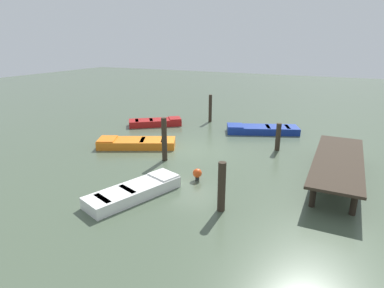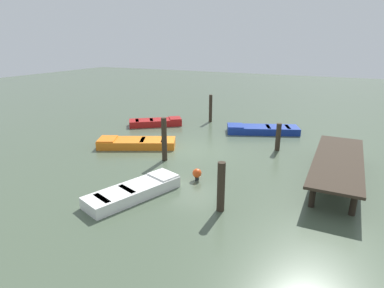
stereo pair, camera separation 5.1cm
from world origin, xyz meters
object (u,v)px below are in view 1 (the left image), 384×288
at_px(rowboat_orange, 136,143).
at_px(mooring_piling_mid_left, 222,187).
at_px(dock_segment, 338,161).
at_px(mooring_piling_near_left, 210,108).
at_px(rowboat_red, 156,122).
at_px(mooring_piling_far_right, 278,137).
at_px(rowboat_blue, 262,129).
at_px(rowboat_white, 135,191).
at_px(marker_buoy, 197,173).
at_px(mooring_piling_center, 164,139).

xyz_separation_m(rowboat_orange, mooring_piling_mid_left, (4.22, 6.28, 0.62)).
distance_m(dock_segment, mooring_piling_near_left, 10.68).
bearing_deg(mooring_piling_mid_left, rowboat_red, -137.49).
bearing_deg(mooring_piling_far_right, rowboat_blue, -152.27).
bearing_deg(rowboat_white, rowboat_orange, 54.10).
bearing_deg(rowboat_blue, mooring_piling_near_left, -39.98).
height_order(dock_segment, mooring_piling_mid_left, mooring_piling_mid_left).
bearing_deg(rowboat_blue, rowboat_white, 56.36).
height_order(dock_segment, marker_buoy, dock_segment).
height_order(rowboat_red, mooring_piling_far_right, mooring_piling_far_right).
distance_m(mooring_piling_near_left, mooring_piling_center, 7.81).
bearing_deg(mooring_piling_mid_left, marker_buoy, -137.05).
bearing_deg(rowboat_white, mooring_piling_far_right, -6.18).
relative_size(rowboat_red, mooring_piling_far_right, 2.40).
distance_m(rowboat_blue, mooring_piling_center, 7.18).
bearing_deg(mooring_piling_center, mooring_piling_near_left, -173.00).
height_order(rowboat_white, mooring_piling_near_left, mooring_piling_near_left).
bearing_deg(mooring_piling_mid_left, mooring_piling_far_right, 176.38).
height_order(mooring_piling_center, marker_buoy, mooring_piling_center).
distance_m(rowboat_blue, mooring_piling_far_right, 3.23).
relative_size(rowboat_white, marker_buoy, 7.63).
relative_size(dock_segment, rowboat_white, 1.72).
bearing_deg(mooring_piling_far_right, marker_buoy, -22.74).
xyz_separation_m(rowboat_orange, mooring_piling_near_left, (-6.70, 1.37, 0.70)).
height_order(dock_segment, mooring_piling_far_right, mooring_piling_far_right).
bearing_deg(mooring_piling_center, marker_buoy, 59.06).
bearing_deg(rowboat_red, rowboat_white, -98.87).
bearing_deg(mooring_piling_mid_left, dock_segment, 141.16).
distance_m(mooring_piling_mid_left, mooring_piling_center, 5.08).
bearing_deg(rowboat_red, mooring_piling_center, -90.85).
bearing_deg(mooring_piling_far_right, mooring_piling_near_left, -127.25).
relative_size(rowboat_red, marker_buoy, 6.94).
xyz_separation_m(rowboat_orange, mooring_piling_center, (1.05, 2.32, 0.79)).
distance_m(rowboat_red, marker_buoy, 8.95).
distance_m(rowboat_blue, mooring_piling_mid_left, 9.77).
distance_m(rowboat_white, marker_buoy, 2.65).
bearing_deg(rowboat_white, mooring_piling_mid_left, -62.48).
distance_m(mooring_piling_center, marker_buoy, 2.75).
relative_size(mooring_piling_far_right, mooring_piling_center, 0.69).
bearing_deg(mooring_piling_far_right, rowboat_red, -100.82).
height_order(rowboat_white, marker_buoy, marker_buoy).
xyz_separation_m(rowboat_blue, marker_buoy, (7.88, -0.63, 0.07)).
height_order(mooring_piling_near_left, mooring_piling_center, mooring_piling_center).
bearing_deg(mooring_piling_near_left, mooring_piling_center, 7.00).
relative_size(rowboat_white, mooring_piling_far_right, 2.64).
relative_size(dock_segment, rowboat_blue, 1.45).
bearing_deg(rowboat_red, mooring_piling_near_left, 5.44).
distance_m(mooring_piling_mid_left, marker_buoy, 2.53).
bearing_deg(mooring_piling_mid_left, mooring_piling_center, -128.70).
distance_m(rowboat_orange, mooring_piling_center, 2.67).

